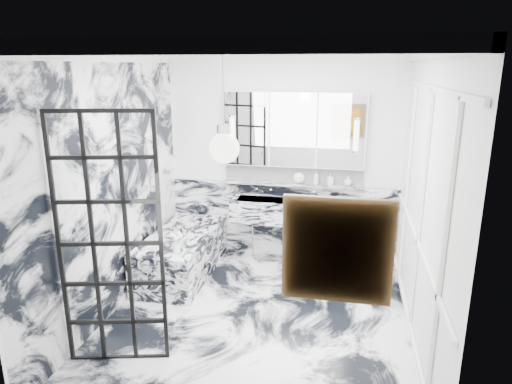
% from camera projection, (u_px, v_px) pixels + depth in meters
% --- Properties ---
extents(floor, '(3.60, 3.60, 0.00)m').
position_uv_depth(floor, '(257.00, 318.00, 4.95)').
color(floor, silver).
rests_on(floor, ground).
extents(ceiling, '(3.60, 3.60, 0.00)m').
position_uv_depth(ceiling, '(257.00, 48.00, 4.21)').
color(ceiling, white).
rests_on(ceiling, wall_back).
extents(wall_back, '(3.60, 0.00, 3.60)m').
position_uv_depth(wall_back, '(283.00, 159.00, 6.28)').
color(wall_back, white).
rests_on(wall_back, floor).
extents(wall_front, '(3.60, 0.00, 3.60)m').
position_uv_depth(wall_front, '(200.00, 269.00, 2.88)').
color(wall_front, white).
rests_on(wall_front, floor).
extents(wall_left, '(0.00, 3.60, 3.60)m').
position_uv_depth(wall_left, '(111.00, 186.00, 4.89)').
color(wall_left, white).
rests_on(wall_left, floor).
extents(wall_right, '(0.00, 3.60, 3.60)m').
position_uv_depth(wall_right, '(424.00, 203.00, 4.27)').
color(wall_right, white).
rests_on(wall_right, floor).
extents(marble_clad_back, '(3.18, 0.05, 1.05)m').
position_uv_depth(marble_clad_back, '(281.00, 220.00, 6.49)').
color(marble_clad_back, silver).
rests_on(marble_clad_back, floor).
extents(marble_clad_left, '(0.02, 3.56, 2.68)m').
position_uv_depth(marble_clad_left, '(113.00, 191.00, 4.90)').
color(marble_clad_left, silver).
rests_on(marble_clad_left, floor).
extents(panel_molding, '(0.03, 3.40, 2.30)m').
position_uv_depth(panel_molding, '(421.00, 213.00, 4.30)').
color(panel_molding, white).
rests_on(panel_molding, floor).
extents(soap_bottle_a, '(0.08, 0.08, 0.19)m').
position_uv_depth(soap_bottle_a, '(316.00, 178.00, 6.16)').
color(soap_bottle_a, '#8C5919').
rests_on(soap_bottle_a, ledge).
extents(soap_bottle_b, '(0.09, 0.09, 0.16)m').
position_uv_depth(soap_bottle_b, '(330.00, 179.00, 6.13)').
color(soap_bottle_b, '#4C4C51').
rests_on(soap_bottle_b, ledge).
extents(soap_bottle_c, '(0.11, 0.11, 0.14)m').
position_uv_depth(soap_bottle_c, '(348.00, 181.00, 6.09)').
color(soap_bottle_c, silver).
rests_on(soap_bottle_c, ledge).
extents(face_pot, '(0.16, 0.16, 0.16)m').
position_uv_depth(face_pot, '(299.00, 178.00, 6.21)').
color(face_pot, white).
rests_on(face_pot, ledge).
extents(amber_bottle, '(0.04, 0.04, 0.10)m').
position_uv_depth(amber_bottle, '(298.00, 180.00, 6.22)').
color(amber_bottle, '#8C5919').
rests_on(amber_bottle, ledge).
extents(flower_vase, '(0.09, 0.09, 0.12)m').
position_uv_depth(flower_vase, '(177.00, 247.00, 5.28)').
color(flower_vase, silver).
rests_on(flower_vase, bathtub).
extents(crittall_door, '(0.86, 0.25, 2.29)m').
position_uv_depth(crittall_door, '(110.00, 244.00, 3.97)').
color(crittall_door, black).
rests_on(crittall_door, floor).
extents(artwork, '(0.55, 0.05, 0.55)m').
position_uv_depth(artwork, '(337.00, 250.00, 2.71)').
color(artwork, orange).
rests_on(artwork, wall_front).
extents(pendant_light, '(0.22, 0.22, 0.22)m').
position_uv_depth(pendant_light, '(224.00, 148.00, 3.23)').
color(pendant_light, white).
rests_on(pendant_light, ceiling).
extents(trough_sink, '(1.60, 0.45, 0.30)m').
position_uv_depth(trough_sink, '(290.00, 211.00, 6.20)').
color(trough_sink, silver).
rests_on(trough_sink, wall_back).
extents(ledge, '(1.90, 0.14, 0.04)m').
position_uv_depth(ledge, '(292.00, 184.00, 6.26)').
color(ledge, silver).
rests_on(ledge, wall_back).
extents(subway_tile, '(1.90, 0.03, 0.23)m').
position_uv_depth(subway_tile, '(293.00, 174.00, 6.29)').
color(subway_tile, white).
rests_on(subway_tile, wall_back).
extents(mirror_cabinet, '(1.90, 0.16, 1.00)m').
position_uv_depth(mirror_cabinet, '(294.00, 130.00, 6.07)').
color(mirror_cabinet, white).
rests_on(mirror_cabinet, wall_back).
extents(sconce_left, '(0.07, 0.07, 0.40)m').
position_uv_depth(sconce_left, '(232.00, 132.00, 6.15)').
color(sconce_left, white).
rests_on(sconce_left, mirror_cabinet).
extents(sconce_right, '(0.07, 0.07, 0.40)m').
position_uv_depth(sconce_right, '(356.00, 135.00, 5.83)').
color(sconce_right, white).
rests_on(sconce_right, mirror_cabinet).
extents(bathtub, '(0.75, 1.65, 0.55)m').
position_uv_depth(bathtub, '(182.00, 253.00, 5.95)').
color(bathtub, silver).
rests_on(bathtub, floor).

